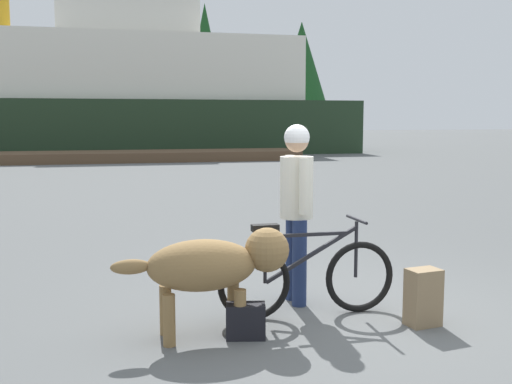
{
  "coord_description": "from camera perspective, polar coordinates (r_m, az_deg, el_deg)",
  "views": [
    {
      "loc": [
        -2.17,
        -5.03,
        1.8
      ],
      "look_at": [
        -0.39,
        2.13,
        0.91
      ],
      "focal_mm": 43.55,
      "sensor_mm": 36.0,
      "label": 1
    }
  ],
  "objects": [
    {
      "name": "backpack",
      "position": [
        5.64,
        15.11,
        -9.32
      ],
      "size": [
        0.31,
        0.24,
        0.5
      ],
      "primitive_type": "cube",
      "rotation": [
        0.0,
        0.0,
        0.15
      ],
      "color": "#8C7251",
      "rests_on": "ground_plane"
    },
    {
      "name": "handbag_pannier",
      "position": [
        5.18,
        -0.95,
        -11.76
      ],
      "size": [
        0.35,
        0.24,
        0.29
      ],
      "primitive_type": "cube",
      "rotation": [
        0.0,
        0.0,
        -0.22
      ],
      "color": "black",
      "rests_on": "ground_plane"
    },
    {
      "name": "pine_tree_mid_back",
      "position": [
        57.09,
        -4.71,
        12.34
      ],
      "size": [
        3.86,
        3.86,
        11.94
      ],
      "color": "#4C331E",
      "rests_on": "ground_plane"
    },
    {
      "name": "person_cyclist",
      "position": [
        5.97,
        3.74,
        -0.38
      ],
      "size": [
        0.32,
        0.53,
        1.74
      ],
      "color": "navy",
      "rests_on": "ground_plane"
    },
    {
      "name": "bicycle",
      "position": [
        5.69,
        4.65,
        -7.76
      ],
      "size": [
        1.67,
        0.44,
        0.89
      ],
      "color": "black",
      "rests_on": "ground_plane"
    },
    {
      "name": "ferry_boat",
      "position": [
        33.79,
        -16.26,
        8.36
      ],
      "size": [
        28.5,
        9.0,
        8.26
      ],
      "color": "#1E331E",
      "rests_on": "ground_plane"
    },
    {
      "name": "dog",
      "position": [
        5.11,
        -3.9,
        -6.72
      ],
      "size": [
        1.46,
        0.5,
        0.89
      ],
      "color": "olive",
      "rests_on": "ground_plane"
    },
    {
      "name": "pine_tree_far_right",
      "position": [
        54.15,
        4.2,
        11.85
      ],
      "size": [
        4.16,
        4.16,
        9.9
      ],
      "color": "#4C331E",
      "rests_on": "ground_plane"
    },
    {
      "name": "dock_pier",
      "position": [
        26.45,
        -12.91,
        3.2
      ],
      "size": [
        15.55,
        2.82,
        0.4
      ],
      "primitive_type": "cube",
      "color": "brown",
      "rests_on": "ground_plane"
    },
    {
      "name": "ground_plane",
      "position": [
        5.77,
        9.09,
        -11.4
      ],
      "size": [
        160.0,
        160.0,
        0.0
      ],
      "primitive_type": "plane",
      "color": "#595B5B"
    },
    {
      "name": "pine_tree_center",
      "position": [
        51.39,
        -16.47,
        13.0
      ],
      "size": [
        3.45,
        3.45,
        11.74
      ],
      "color": "#4C331E",
      "rests_on": "ground_plane"
    }
  ]
}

